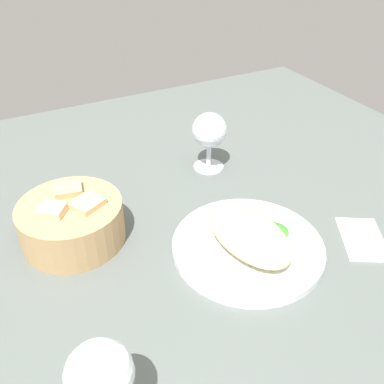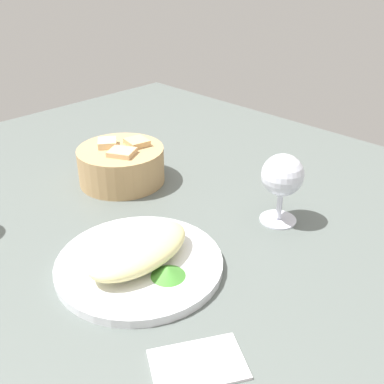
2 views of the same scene
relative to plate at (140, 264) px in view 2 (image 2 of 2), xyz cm
name	(u,v)px [view 2 (image 2 of 2)]	position (x,y,z in cm)	size (l,w,h in cm)	color
ground_plane	(121,247)	(2.03, 7.51, -1.70)	(140.00, 140.00, 2.00)	#555D5A
plate	(140,264)	(0.00, 0.00, 0.00)	(25.38, 25.38, 1.40)	silver
omelette	(138,249)	(0.00, 0.00, 2.83)	(17.74, 10.14, 4.27)	beige
lettuce_garnish	(168,271)	(0.61, -5.80, 1.48)	(5.12, 5.12, 1.55)	#428B31
bread_basket	(122,164)	(16.19, 24.97, 3.19)	(17.50, 17.50, 8.65)	tan
wine_glass_near	(282,178)	(26.10, -7.05, 7.77)	(7.33, 7.33, 12.73)	silver
folded_napkin	(198,363)	(-7.02, -19.12, -0.30)	(11.00, 7.00, 0.80)	white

